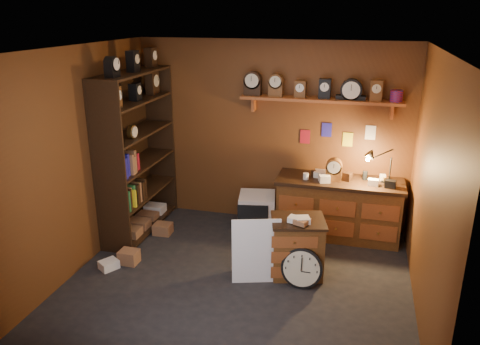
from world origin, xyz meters
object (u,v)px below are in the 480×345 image
(shelving_unit, at_px, (135,147))
(big_round_clock, at_px, (302,268))
(low_cabinet, at_px, (297,244))
(workbench, at_px, (338,205))

(shelving_unit, height_order, big_round_clock, shelving_unit)
(shelving_unit, relative_size, low_cabinet, 3.17)
(shelving_unit, bearing_deg, big_round_clock, -20.58)
(workbench, bearing_deg, big_round_clock, -102.25)
(low_cabinet, bearing_deg, workbench, 56.66)
(low_cabinet, bearing_deg, shelving_unit, 150.57)
(shelving_unit, bearing_deg, low_cabinet, -15.52)
(low_cabinet, distance_m, big_round_clock, 0.33)
(shelving_unit, height_order, low_cabinet, shelving_unit)
(shelving_unit, xyz_separation_m, workbench, (2.84, 0.49, -0.78))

